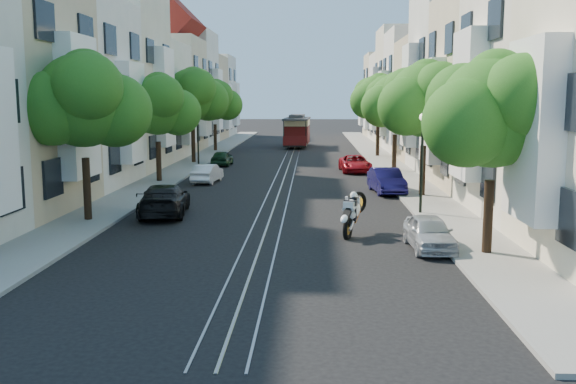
# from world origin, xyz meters

# --- Properties ---
(ground) EXTENTS (200.00, 200.00, 0.00)m
(ground) POSITION_xyz_m (0.00, 28.00, 0.00)
(ground) COLOR black
(ground) RESTS_ON ground
(sidewalk_east) EXTENTS (2.50, 80.00, 0.12)m
(sidewalk_east) POSITION_xyz_m (7.25, 28.00, 0.06)
(sidewalk_east) COLOR gray
(sidewalk_east) RESTS_ON ground
(sidewalk_west) EXTENTS (2.50, 80.00, 0.12)m
(sidewalk_west) POSITION_xyz_m (-7.25, 28.00, 0.06)
(sidewalk_west) COLOR gray
(sidewalk_west) RESTS_ON ground
(rail_left) EXTENTS (0.06, 80.00, 0.02)m
(rail_left) POSITION_xyz_m (-0.55, 28.00, 0.01)
(rail_left) COLOR gray
(rail_left) RESTS_ON ground
(rail_slot) EXTENTS (0.06, 80.00, 0.02)m
(rail_slot) POSITION_xyz_m (0.00, 28.00, 0.01)
(rail_slot) COLOR gray
(rail_slot) RESTS_ON ground
(rail_right) EXTENTS (0.06, 80.00, 0.02)m
(rail_right) POSITION_xyz_m (0.55, 28.00, 0.01)
(rail_right) COLOR gray
(rail_right) RESTS_ON ground
(lane_line) EXTENTS (0.08, 80.00, 0.01)m
(lane_line) POSITION_xyz_m (0.00, 28.00, 0.00)
(lane_line) COLOR tan
(lane_line) RESTS_ON ground
(townhouses_east) EXTENTS (7.75, 72.00, 12.00)m
(townhouses_east) POSITION_xyz_m (11.87, 27.91, 5.18)
(townhouses_east) COLOR beige
(townhouses_east) RESTS_ON ground
(townhouses_west) EXTENTS (7.75, 72.00, 11.76)m
(townhouses_west) POSITION_xyz_m (-11.87, 27.91, 5.08)
(townhouses_west) COLOR silver
(townhouses_west) RESTS_ON ground
(tree_e_a) EXTENTS (4.72, 3.87, 6.27)m
(tree_e_a) POSITION_xyz_m (7.26, -3.02, 4.40)
(tree_e_a) COLOR black
(tree_e_a) RESTS_ON ground
(tree_e_b) EXTENTS (4.93, 4.08, 6.68)m
(tree_e_b) POSITION_xyz_m (7.26, 8.98, 4.73)
(tree_e_b) COLOR black
(tree_e_b) RESTS_ON ground
(tree_e_c) EXTENTS (4.84, 3.99, 6.52)m
(tree_e_c) POSITION_xyz_m (7.26, 19.98, 4.60)
(tree_e_c) COLOR black
(tree_e_c) RESTS_ON ground
(tree_e_d) EXTENTS (5.01, 4.16, 6.85)m
(tree_e_d) POSITION_xyz_m (7.26, 30.98, 4.87)
(tree_e_d) COLOR black
(tree_e_d) RESTS_ON ground
(tree_w_a) EXTENTS (4.93, 4.08, 6.68)m
(tree_w_a) POSITION_xyz_m (-7.14, 1.98, 4.73)
(tree_w_a) COLOR black
(tree_w_a) RESTS_ON ground
(tree_w_b) EXTENTS (4.72, 3.87, 6.27)m
(tree_w_b) POSITION_xyz_m (-7.14, 13.98, 4.40)
(tree_w_b) COLOR black
(tree_w_b) RESTS_ON ground
(tree_w_c) EXTENTS (5.13, 4.28, 7.09)m
(tree_w_c) POSITION_xyz_m (-7.14, 24.98, 5.07)
(tree_w_c) COLOR black
(tree_w_c) RESTS_ON ground
(tree_w_d) EXTENTS (4.84, 3.99, 6.52)m
(tree_w_d) POSITION_xyz_m (-7.14, 35.98, 4.60)
(tree_w_d) COLOR black
(tree_w_d) RESTS_ON ground
(lamp_east) EXTENTS (0.32, 0.32, 4.16)m
(lamp_east) POSITION_xyz_m (6.30, 4.00, 2.85)
(lamp_east) COLOR black
(lamp_east) RESTS_ON ground
(lamp_west) EXTENTS (0.32, 0.32, 4.16)m
(lamp_west) POSITION_xyz_m (-6.30, 22.00, 2.85)
(lamp_west) COLOR black
(lamp_west) RESTS_ON ground
(sportbike_rider) EXTENTS (1.06, 2.06, 1.57)m
(sportbike_rider) POSITION_xyz_m (3.16, -0.14, 0.89)
(sportbike_rider) COLOR black
(sportbike_rider) RESTS_ON ground
(cable_car) EXTENTS (2.71, 7.81, 2.97)m
(cable_car) POSITION_xyz_m (0.21, 41.77, 1.76)
(cable_car) COLOR black
(cable_car) RESTS_ON ground
(parked_car_e_near) EXTENTS (1.45, 3.33, 1.12)m
(parked_car_e_near) POSITION_xyz_m (5.55, -2.19, 0.56)
(parked_car_e_near) COLOR #A7ABB3
(parked_car_e_near) RESTS_ON ground
(parked_car_e_mid) EXTENTS (1.76, 4.02, 1.29)m
(parked_car_e_mid) POSITION_xyz_m (5.60, 10.41, 0.64)
(parked_car_e_mid) COLOR #110D45
(parked_car_e_mid) RESTS_ON ground
(parked_car_e_far) EXTENTS (2.12, 4.18, 1.13)m
(parked_car_e_far) POSITION_xyz_m (4.59, 19.85, 0.57)
(parked_car_e_far) COLOR maroon
(parked_car_e_far) RESTS_ON ground
(parked_car_w_near) EXTENTS (2.31, 4.74, 1.33)m
(parked_car_w_near) POSITION_xyz_m (-4.48, 3.57, 0.66)
(parked_car_w_near) COLOR black
(parked_car_w_near) RESTS_ON ground
(parked_car_w_mid) EXTENTS (1.49, 3.43, 1.10)m
(parked_car_w_mid) POSITION_xyz_m (-4.40, 14.16, 0.55)
(parked_car_w_mid) COLOR silver
(parked_car_w_mid) RESTS_ON ground
(parked_car_w_far) EXTENTS (1.41, 3.29, 1.11)m
(parked_car_w_far) POSITION_xyz_m (-4.85, 23.62, 0.55)
(parked_car_w_far) COLOR #14321C
(parked_car_w_far) RESTS_ON ground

